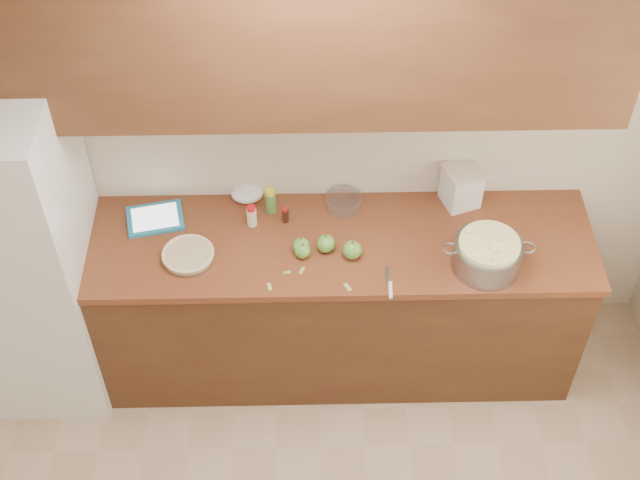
{
  "coord_description": "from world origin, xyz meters",
  "views": [
    {
      "loc": [
        -0.05,
        -1.4,
        4.03
      ],
      "look_at": [
        0.01,
        1.43,
        0.98
      ],
      "focal_mm": 50.0,
      "sensor_mm": 36.0,
      "label": 1
    }
  ],
  "objects_px": {
    "flour_canister": "(461,186)",
    "tablet": "(155,218)",
    "pie": "(188,255)",
    "colander": "(488,254)"
  },
  "relations": [
    {
      "from": "flour_canister",
      "to": "tablet",
      "type": "distance_m",
      "value": 1.5
    },
    {
      "from": "colander",
      "to": "tablet",
      "type": "xyz_separation_m",
      "value": [
        -1.56,
        0.33,
        -0.07
      ]
    },
    {
      "from": "flour_canister",
      "to": "colander",
      "type": "bearing_deg",
      "value": -80.64
    },
    {
      "from": "pie",
      "to": "colander",
      "type": "xyz_separation_m",
      "value": [
        1.38,
        -0.07,
        0.06
      ]
    },
    {
      "from": "pie",
      "to": "colander",
      "type": "height_order",
      "value": "colander"
    },
    {
      "from": "colander",
      "to": "tablet",
      "type": "relative_size",
      "value": 1.4
    },
    {
      "from": "tablet",
      "to": "colander",
      "type": "bearing_deg",
      "value": -23.46
    },
    {
      "from": "tablet",
      "to": "flour_canister",
      "type": "bearing_deg",
      "value": -7.99
    },
    {
      "from": "pie",
      "to": "flour_canister",
      "type": "bearing_deg",
      "value": 14.92
    },
    {
      "from": "flour_canister",
      "to": "tablet",
      "type": "relative_size",
      "value": 0.72
    }
  ]
}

